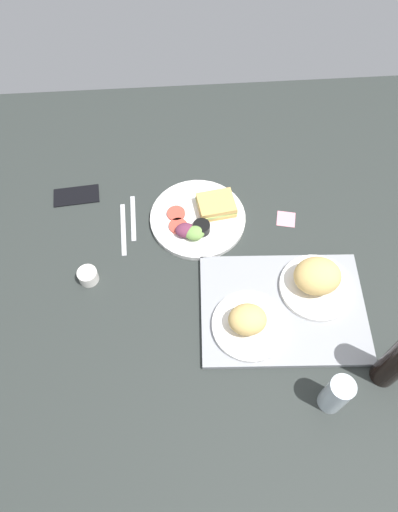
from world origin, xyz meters
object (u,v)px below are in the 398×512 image
Objects in this scene: drinking_glass at (336,394)px; cell_phone at (76,195)px; bread_plate_far at (249,322)px; fork at (133,218)px; serving_tray at (283,308)px; bread_plate_near at (317,280)px; knife at (123,229)px; sticky_note at (286,219)px; plate_with_salad at (200,218)px; espresso_cup at (88,276)px.

drinking_glass is 96.90cm from cell_phone.
fork is (30.83, -38.93, -4.18)cm from bread_plate_far.
serving_tray is 2.23× the size of bread_plate_far.
drinking_glass is 0.97× the size of cell_phone.
bread_plate_near is 1.08× the size of knife.
serving_tray reaches higher than sticky_note.
bread_plate_near is at bearing 139.40° from plate_with_salad.
serving_tray is 12.17cm from bread_plate_near.
bread_plate_far is 3.61× the size of sticky_note.
sticky_note is (-47.38, 3.64, -0.19)cm from fork.
bread_plate_far is 47.10cm from espresso_cup.
knife is at bearing -47.01° from drinking_glass.
serving_tray is 1.53× the size of plate_with_salad.
drinking_glass is at bearing 40.57° from knife.
cell_phone is (67.02, -69.68, -6.56)cm from drinking_glass.
bread_plate_near is at bearing 63.29° from knife.
espresso_cup reaches higher than knife.
serving_tray reaches higher than knife.
plate_with_salad is 64.02cm from drinking_glass.
drinking_glass is at bearing 37.70° from fork.
sticky_note is (1.48, -56.00, -6.90)cm from drinking_glass.
cell_phone is at bearing -120.58° from fork.
bread_plate_near is 1.21× the size of fork.
drinking_glass is at bearing 91.51° from sticky_note.
drinking_glass reaches higher than serving_tray.
bread_plate_far reaches higher than cell_phone.
fork is at bearing -29.10° from bread_plate_near.
espresso_cup is at bearing 28.80° from plate_with_salad.
drinking_glass is at bearing 131.05° from bread_plate_far.
bread_plate_far is (20.05, 10.61, -1.34)cm from bread_plate_near.
fork is at bearing -51.62° from bread_plate_far.
knife is at bearing -119.74° from espresso_cup.
espresso_cup is (33.16, 18.22, 0.33)cm from plate_with_salad.
drinking_glass is 0.73× the size of knife.
plate_with_salad is 26.80cm from sticky_note.
cell_phone is at bearing -79.55° from espresso_cup.
fork is (50.88, -28.32, -5.52)cm from bread_plate_near.
cell_phone is at bearing -36.49° from serving_tray.
sticky_note is at bearing -164.15° from espresso_cup.
serving_tray is 12.15cm from bread_plate_far.
bread_plate_far is at bearing 130.19° from cell_phone.
cell_phone is 2.57× the size of sticky_note.
serving_tray is 3.23× the size of drinking_glass.
knife is 50.38cm from sticky_note.
fork is at bearing -50.67° from drinking_glass.
bread_plate_far is at bearing 41.66° from knife.
drinking_glass is 56.44cm from sticky_note.
sticky_note is at bearing -88.49° from drinking_glass.
bread_plate_far is at bearing 64.88° from sticky_note.
fork is 3.04× the size of sticky_note.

